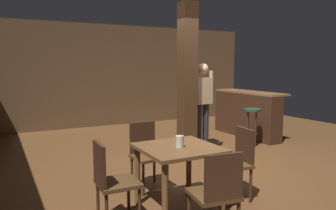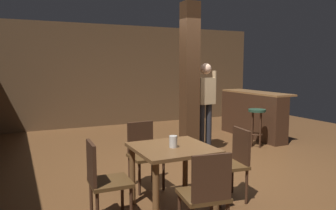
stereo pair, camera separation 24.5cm
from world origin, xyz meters
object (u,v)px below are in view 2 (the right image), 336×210
at_px(napkin_cup, 173,142).
at_px(bar_stool_near, 257,119).
at_px(standing_person, 205,101).
at_px(bar_counter, 252,114).
at_px(chair_south, 206,192).
at_px(chair_east, 233,160).
at_px(chair_west, 103,178).
at_px(dining_table, 172,159).
at_px(chair_north, 144,151).

distance_m(napkin_cup, bar_stool_near, 3.53).
bearing_deg(standing_person, bar_counter, 22.61).
height_order(chair_south, standing_person, standing_person).
bearing_deg(chair_east, chair_west, 178.27).
height_order(chair_east, chair_south, same).
relative_size(chair_west, chair_south, 1.00).
distance_m(dining_table, chair_west, 0.82).
height_order(chair_north, chair_west, same).
xyz_separation_m(chair_west, bar_stool_near, (3.70, 1.96, 0.08)).
distance_m(chair_north, chair_west, 1.13).
height_order(napkin_cup, bar_stool_near, napkin_cup).
relative_size(dining_table, bar_stool_near, 1.10).
relative_size(chair_east, chair_south, 1.00).
relative_size(chair_west, standing_person, 0.52).
height_order(chair_west, bar_counter, bar_counter).
relative_size(chair_north, standing_person, 0.52).
xyz_separation_m(chair_north, chair_south, (-0.00, -1.62, 0.00)).
height_order(bar_counter, bar_stool_near, bar_counter).
height_order(chair_south, napkin_cup, chair_south).
bearing_deg(bar_stool_near, chair_north, -158.80).
relative_size(dining_table, chair_east, 0.97).
distance_m(standing_person, bar_stool_near, 1.28).
bearing_deg(bar_counter, chair_east, -133.07).
xyz_separation_m(dining_table, chair_east, (0.81, -0.05, -0.11)).
height_order(chair_south, bar_stool_near, chair_south).
relative_size(chair_east, chair_west, 1.00).
distance_m(dining_table, chair_south, 0.80).
relative_size(chair_south, bar_stool_near, 1.13).
bearing_deg(chair_west, dining_table, -0.14).
relative_size(chair_west, bar_stool_near, 1.13).
distance_m(chair_south, napkin_cup, 0.82).
bearing_deg(chair_south, bar_stool_near, 43.27).
relative_size(chair_east, bar_stool_near, 1.13).
xyz_separation_m(dining_table, napkin_cup, (-0.01, -0.04, 0.21)).
distance_m(napkin_cup, standing_person, 2.67).
bearing_deg(chair_south, dining_table, 87.35).
relative_size(chair_north, bar_counter, 0.46).
bearing_deg(bar_stool_near, bar_counter, 55.85).
height_order(dining_table, standing_person, standing_person).
bearing_deg(standing_person, chair_east, -112.81).
height_order(chair_west, napkin_cup, chair_west).
bearing_deg(napkin_cup, chair_east, -0.64).
distance_m(chair_north, bar_stool_near, 3.14).
bearing_deg(bar_stool_near, dining_table, -145.82).
distance_m(chair_south, bar_counter, 4.95).
distance_m(chair_south, standing_person, 3.33).
xyz_separation_m(chair_north, bar_stool_near, (2.93, 1.14, 0.08)).
bearing_deg(bar_counter, chair_north, -150.99).
distance_m(chair_north, chair_east, 1.22).
bearing_deg(chair_north, standing_person, 34.79).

